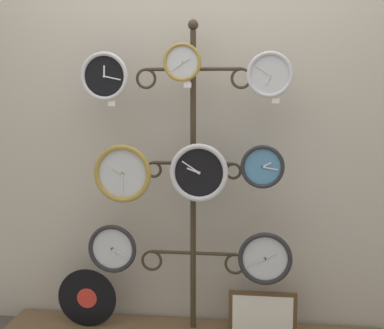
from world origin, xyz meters
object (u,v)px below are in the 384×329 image
(clock_bottom_right, at_px, (265,258))
(vinyl_record, at_px, (87,298))
(clock_middle_center, at_px, (199,173))
(clock_top_right, at_px, (270,75))
(clock_middle_left, at_px, (123,174))
(clock_bottom_left, at_px, (113,249))
(clock_top_center, at_px, (182,62))
(clock_middle_right, at_px, (263,167))
(display_stand, at_px, (193,234))
(clock_top_left, at_px, (104,76))
(picture_frame, at_px, (262,314))

(clock_bottom_right, height_order, vinyl_record, clock_bottom_right)
(clock_middle_center, distance_m, clock_bottom_right, 0.59)
(clock_top_right, distance_m, clock_middle_left, 0.96)
(clock_bottom_left, xyz_separation_m, vinyl_record, (-0.16, 0.02, -0.31))
(clock_middle_left, xyz_separation_m, clock_bottom_left, (-0.07, 0.02, -0.44))
(clock_middle_left, xyz_separation_m, vinyl_record, (-0.24, 0.04, -0.75))
(clock_middle_left, bearing_deg, clock_top_center, 1.16)
(clock_middle_center, relative_size, clock_middle_right, 1.35)
(clock_middle_center, xyz_separation_m, clock_middle_right, (0.34, 0.02, 0.04))
(display_stand, xyz_separation_m, clock_middle_left, (-0.38, -0.11, 0.36))
(clock_bottom_left, height_order, vinyl_record, clock_bottom_left)
(clock_top_right, bearing_deg, clock_top_left, -178.80)
(clock_top_right, height_order, vinyl_record, clock_top_right)
(vinyl_record, bearing_deg, clock_top_right, -0.35)
(vinyl_record, xyz_separation_m, picture_frame, (1.02, -0.00, -0.04))
(display_stand, height_order, clock_middle_left, display_stand)
(clock_top_right, relative_size, clock_bottom_right, 0.82)
(clock_top_right, xyz_separation_m, clock_middle_right, (-0.03, -0.00, -0.49))
(clock_top_right, relative_size, clock_bottom_left, 0.87)
(clock_bottom_right, bearing_deg, clock_top_right, 76.48)
(display_stand, distance_m, clock_bottom_right, 0.43)
(vinyl_record, bearing_deg, clock_bottom_left, -5.35)
(clock_top_center, xyz_separation_m, clock_top_right, (0.46, 0.03, -0.07))
(clock_middle_right, distance_m, vinyl_record, 1.28)
(clock_top_left, xyz_separation_m, clock_middle_center, (0.52, -0.01, -0.52))
(clock_top_center, distance_m, clock_bottom_right, 1.15)
(clock_middle_left, distance_m, clock_bottom_right, 0.91)
(clock_middle_center, xyz_separation_m, vinyl_record, (-0.66, 0.03, -0.76))
(clock_top_right, bearing_deg, clock_bottom_right, -103.52)
(display_stand, height_order, clock_middle_right, display_stand)
(clock_top_center, relative_size, clock_middle_right, 0.87)
(display_stand, xyz_separation_m, clock_middle_right, (0.39, -0.08, 0.41))
(clock_top_center, distance_m, clock_middle_right, 0.71)
(clock_middle_left, bearing_deg, vinyl_record, 170.71)
(clock_top_center, height_order, clock_middle_right, clock_top_center)
(clock_top_center, xyz_separation_m, clock_bottom_left, (-0.41, 0.02, -1.04))
(clock_top_left, bearing_deg, vinyl_record, 170.03)
(clock_top_left, height_order, clock_middle_center, clock_top_left)
(clock_bottom_left, bearing_deg, vinyl_record, 174.65)
(clock_middle_center, relative_size, vinyl_record, 0.92)
(clock_bottom_right, bearing_deg, clock_top_left, 179.44)
(display_stand, relative_size, clock_top_left, 6.83)
(clock_top_center, xyz_separation_m, clock_middle_left, (-0.33, -0.01, -0.60))
(clock_top_left, distance_m, clock_bottom_right, 1.33)
(clock_top_center, height_order, clock_bottom_right, clock_top_center)
(clock_top_center, xyz_separation_m, clock_bottom_right, (0.46, -0.00, -1.06))
(display_stand, relative_size, clock_middle_left, 5.60)
(clock_top_right, bearing_deg, display_stand, 169.36)
(display_stand, xyz_separation_m, clock_bottom_right, (0.41, -0.11, -0.10))
(clock_middle_left, bearing_deg, clock_bottom_left, 162.23)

